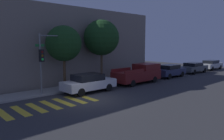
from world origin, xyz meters
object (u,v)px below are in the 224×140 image
traffic_light_pole (46,53)px  sedan_middle (170,71)px  sedan_near_corner (89,83)px  pickup_truck (139,74)px  tree_midblock (101,38)px  sedan_tail_of_row (211,65)px  tree_near_corner (64,44)px  sedan_far_end (194,67)px

traffic_light_pole → sedan_middle: size_ratio=1.09×
sedan_near_corner → sedan_middle: 11.71m
pickup_truck → tree_midblock: (-2.96, 2.21, 3.53)m
sedan_middle → tree_midblock: bearing=165.4°
sedan_middle → traffic_light_pole: bearing=175.1°
pickup_truck → sedan_tail_of_row: pickup_truck is taller
pickup_truck → tree_near_corner: (-7.06, 2.21, 2.97)m
pickup_truck → sedan_far_end: (11.23, 0.00, -0.20)m
pickup_truck → tree_near_corner: 7.98m
tree_midblock → sedan_middle: bearing=-14.6°
sedan_far_end → sedan_tail_of_row: (5.43, -0.00, 0.01)m
sedan_tail_of_row → sedan_near_corner: bearing=180.0°
sedan_tail_of_row → tree_midblock: 20.09m
traffic_light_pole → tree_midblock: (6.13, 0.95, 1.25)m
sedan_middle → tree_near_corner: bearing=170.1°
traffic_light_pole → sedan_far_end: (20.32, -1.27, -2.48)m
traffic_light_pole → sedan_middle: traffic_light_pole is taller
traffic_light_pole → pickup_truck: size_ratio=0.88×
traffic_light_pole → sedan_near_corner: traffic_light_pole is taller
sedan_near_corner → tree_near_corner: (-0.91, 2.21, 3.13)m
sedan_far_end → sedan_tail_of_row: size_ratio=1.02×
sedan_near_corner → sedan_tail_of_row: size_ratio=0.96×
sedan_near_corner → tree_midblock: 5.36m
pickup_truck → tree_midblock: bearing=143.3°
tree_near_corner → sedan_middle: bearing=-9.9°
sedan_middle → sedan_tail_of_row: bearing=-0.0°
traffic_light_pole → tree_near_corner: size_ratio=0.86×
sedan_tail_of_row → tree_midblock: tree_midblock is taller
traffic_light_pole → sedan_far_end: size_ratio=1.00×
sedan_middle → tree_near_corner: tree_near_corner is taller
traffic_light_pole → pickup_truck: (9.09, -1.27, -2.28)m
traffic_light_pole → sedan_near_corner: size_ratio=1.05×
sedan_far_end → tree_midblock: size_ratio=0.76×
traffic_light_pole → sedan_near_corner: bearing=-23.4°
traffic_light_pole → sedan_tail_of_row: traffic_light_pole is taller
sedan_near_corner → traffic_light_pole: bearing=156.6°
sedan_middle → sedan_far_end: 5.67m
traffic_light_pole → sedan_near_corner: (2.93, -1.27, -2.43)m
sedan_near_corner → sedan_tail_of_row: (22.82, -0.00, -0.03)m
sedan_middle → sedan_tail_of_row: 11.11m
sedan_tail_of_row → traffic_light_pole: bearing=177.2°
pickup_truck → tree_midblock: size_ratio=0.85×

